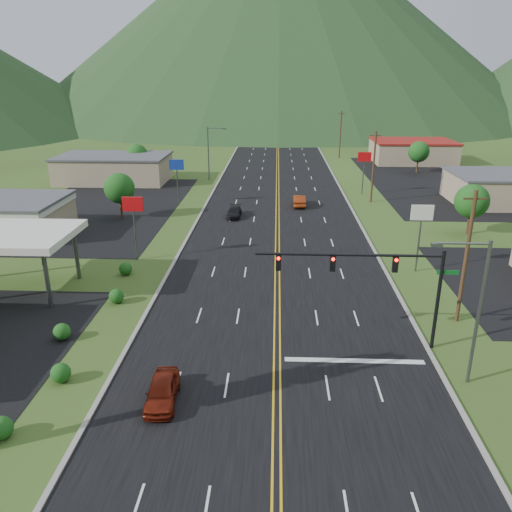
{
  "coord_description": "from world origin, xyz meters",
  "views": [
    {
      "loc": [
        -0.2,
        -16.17,
        17.52
      ],
      "look_at": [
        -1.67,
        19.26,
        4.5
      ],
      "focal_mm": 35.0,
      "sensor_mm": 36.0,
      "label": 1
    }
  ],
  "objects_px": {
    "car_dark_mid": "(234,213)",
    "gas_canopy": "(11,237)",
    "car_red_far": "(299,201)",
    "traffic_signal": "(378,274)",
    "streetlight_east": "(475,304)",
    "car_red_near": "(162,391)",
    "streetlight_west": "(210,150)"
  },
  "relations": [
    {
      "from": "car_red_near",
      "to": "car_dark_mid",
      "type": "xyz_separation_m",
      "value": [
        0.84,
        38.66,
        -0.09
      ]
    },
    {
      "from": "streetlight_east",
      "to": "car_dark_mid",
      "type": "distance_m",
      "value": 39.91
    },
    {
      "from": "traffic_signal",
      "to": "streetlight_east",
      "type": "relative_size",
      "value": 1.46
    },
    {
      "from": "traffic_signal",
      "to": "streetlight_west",
      "type": "xyz_separation_m",
      "value": [
        -18.16,
        56.0,
        -0.15
      ]
    },
    {
      "from": "traffic_signal",
      "to": "car_dark_mid",
      "type": "xyz_separation_m",
      "value": [
        -12.09,
        31.93,
        -4.71
      ]
    },
    {
      "from": "streetlight_east",
      "to": "car_dark_mid",
      "type": "xyz_separation_m",
      "value": [
        -16.79,
        35.92,
        -4.56
      ]
    },
    {
      "from": "streetlight_east",
      "to": "car_red_far",
      "type": "relative_size",
      "value": 1.92
    },
    {
      "from": "streetlight_east",
      "to": "gas_canopy",
      "type": "height_order",
      "value": "streetlight_east"
    },
    {
      "from": "car_red_far",
      "to": "car_dark_mid",
      "type": "bearing_deg",
      "value": 35.51
    },
    {
      "from": "traffic_signal",
      "to": "streetlight_west",
      "type": "distance_m",
      "value": 58.88
    },
    {
      "from": "streetlight_east",
      "to": "car_red_near",
      "type": "xyz_separation_m",
      "value": [
        -17.63,
        -2.73,
        -4.47
      ]
    },
    {
      "from": "streetlight_east",
      "to": "streetlight_west",
      "type": "relative_size",
      "value": 1.0
    },
    {
      "from": "car_dark_mid",
      "to": "gas_canopy",
      "type": "bearing_deg",
      "value": -122.99
    },
    {
      "from": "traffic_signal",
      "to": "car_dark_mid",
      "type": "bearing_deg",
      "value": 110.74
    },
    {
      "from": "gas_canopy",
      "to": "traffic_signal",
      "type": "bearing_deg",
      "value": -15.7
    },
    {
      "from": "traffic_signal",
      "to": "streetlight_east",
      "type": "height_order",
      "value": "streetlight_east"
    },
    {
      "from": "traffic_signal",
      "to": "car_red_near",
      "type": "distance_m",
      "value": 15.29
    },
    {
      "from": "car_red_near",
      "to": "streetlight_west",
      "type": "bearing_deg",
      "value": 91.48
    },
    {
      "from": "streetlight_east",
      "to": "streetlight_west",
      "type": "bearing_deg",
      "value": 110.86
    },
    {
      "from": "car_dark_mid",
      "to": "car_red_far",
      "type": "relative_size",
      "value": 0.91
    },
    {
      "from": "streetlight_east",
      "to": "car_dark_mid",
      "type": "bearing_deg",
      "value": 115.05
    },
    {
      "from": "streetlight_west",
      "to": "car_red_near",
      "type": "relative_size",
      "value": 2.16
    },
    {
      "from": "traffic_signal",
      "to": "gas_canopy",
      "type": "height_order",
      "value": "traffic_signal"
    },
    {
      "from": "streetlight_east",
      "to": "car_red_far",
      "type": "distance_m",
      "value": 43.09
    },
    {
      "from": "streetlight_west",
      "to": "car_red_far",
      "type": "distance_m",
      "value": 23.6
    },
    {
      "from": "traffic_signal",
      "to": "car_red_near",
      "type": "relative_size",
      "value": 3.14
    },
    {
      "from": "streetlight_west",
      "to": "streetlight_east",
      "type": "bearing_deg",
      "value": -69.14
    },
    {
      "from": "gas_canopy",
      "to": "streetlight_east",
      "type": "bearing_deg",
      "value": -19.88
    },
    {
      "from": "gas_canopy",
      "to": "car_dark_mid",
      "type": "relative_size",
      "value": 2.34
    },
    {
      "from": "gas_canopy",
      "to": "car_dark_mid",
      "type": "height_order",
      "value": "gas_canopy"
    },
    {
      "from": "car_red_near",
      "to": "car_red_far",
      "type": "height_order",
      "value": "car_red_far"
    },
    {
      "from": "streetlight_west",
      "to": "gas_canopy",
      "type": "xyz_separation_m",
      "value": [
        -10.32,
        -48.0,
        -0.31
      ]
    }
  ]
}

